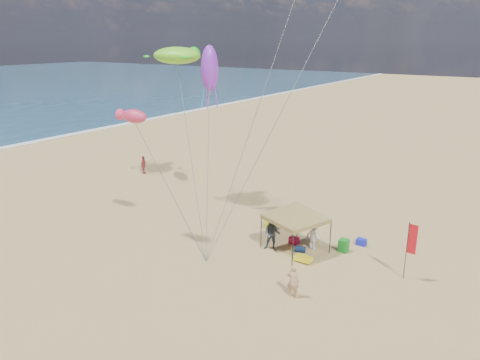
# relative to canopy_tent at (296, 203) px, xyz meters

# --- Properties ---
(ground) EXTENTS (280.00, 280.00, 0.00)m
(ground) POSITION_rel_canopy_tent_xyz_m (-2.75, -4.39, -2.80)
(ground) COLOR tan
(ground) RESTS_ON ground
(canopy_tent) EXTENTS (5.07, 5.07, 3.37)m
(canopy_tent) POSITION_rel_canopy_tent_xyz_m (0.00, 0.00, 0.00)
(canopy_tent) COLOR black
(canopy_tent) RESTS_ON ground
(feather_flag) EXTENTS (0.46, 0.08, 2.98)m
(feather_flag) POSITION_rel_canopy_tent_xyz_m (6.09, 0.11, -0.81)
(feather_flag) COLOR black
(feather_flag) RESTS_ON ground
(cooler_red) EXTENTS (0.54, 0.38, 0.38)m
(cooler_red) POSITION_rel_canopy_tent_xyz_m (-0.44, 0.77, -2.61)
(cooler_red) COLOR #C20F3C
(cooler_red) RESTS_ON ground
(cooler_blue) EXTENTS (0.54, 0.38, 0.38)m
(cooler_blue) POSITION_rel_canopy_tent_xyz_m (2.87, 2.71, -2.61)
(cooler_blue) COLOR #1620BA
(cooler_blue) RESTS_ON ground
(bag_navy) EXTENTS (0.69, 0.54, 0.36)m
(bag_navy) POSITION_rel_canopy_tent_xyz_m (0.36, -0.06, -2.62)
(bag_navy) COLOR #0E1F3F
(bag_navy) RESTS_ON ground
(bag_orange) EXTENTS (0.54, 0.69, 0.36)m
(bag_orange) POSITION_rel_canopy_tent_xyz_m (-1.85, 3.18, -2.62)
(bag_orange) COLOR orange
(bag_orange) RESTS_ON ground
(chair_green) EXTENTS (0.50, 0.50, 0.70)m
(chair_green) POSITION_rel_canopy_tent_xyz_m (2.31, 1.39, -2.45)
(chair_green) COLOR #167B1F
(chair_green) RESTS_ON ground
(chair_yellow) EXTENTS (0.50, 0.50, 0.70)m
(chair_yellow) POSITION_rel_canopy_tent_xyz_m (-2.67, 1.87, -2.45)
(chair_yellow) COLOR gold
(chair_yellow) RESTS_ON ground
(crate_grey) EXTENTS (0.34, 0.30, 0.28)m
(crate_grey) POSITION_rel_canopy_tent_xyz_m (0.71, -0.81, -2.66)
(crate_grey) COLOR slate
(crate_grey) RESTS_ON ground
(beach_cart) EXTENTS (0.90, 0.50, 0.24)m
(beach_cart) POSITION_rel_canopy_tent_xyz_m (1.03, -1.02, -2.60)
(beach_cart) COLOR yellow
(beach_cart) RESTS_ON ground
(person_near_a) EXTENTS (0.64, 0.47, 1.60)m
(person_near_a) POSITION_rel_canopy_tent_xyz_m (2.14, -4.38, -2.01)
(person_near_a) COLOR tan
(person_near_a) RESTS_ON ground
(person_near_b) EXTENTS (1.12, 1.00, 1.91)m
(person_near_b) POSITION_rel_canopy_tent_xyz_m (-1.10, -0.66, -1.85)
(person_near_b) COLOR #38444C
(person_near_b) RESTS_ON ground
(person_near_c) EXTENTS (1.11, 0.75, 1.58)m
(person_near_c) POSITION_rel_canopy_tent_xyz_m (0.78, 0.73, -2.01)
(person_near_c) COLOR silver
(person_near_c) RESTS_ON ground
(person_far_a) EXTENTS (0.69, 1.00, 1.57)m
(person_far_a) POSITION_rel_canopy_tent_xyz_m (-18.07, 6.36, -2.02)
(person_far_a) COLOR #B44745
(person_far_a) RESTS_ON ground
(turtle_kite) EXTENTS (3.97, 3.46, 1.15)m
(turtle_kite) POSITION_rel_canopy_tent_xyz_m (-10.86, 3.09, 7.44)
(turtle_kite) COLOR #6FE225
(turtle_kite) RESTS_ON ground
(fish_kite) EXTENTS (1.81, 1.05, 0.76)m
(fish_kite) POSITION_rel_canopy_tent_xyz_m (-8.23, -3.62, 4.48)
(fish_kite) COLOR #D53155
(fish_kite) RESTS_ON ground
(squid_kite) EXTENTS (1.41, 1.41, 2.89)m
(squid_kite) POSITION_rel_canopy_tent_xyz_m (-7.80, 2.70, 6.71)
(squid_kite) COLOR purple
(squid_kite) RESTS_ON ground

